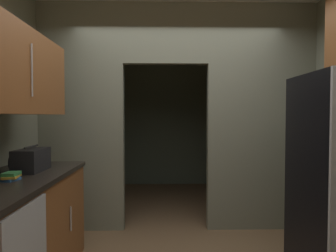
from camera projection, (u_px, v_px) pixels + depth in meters
The scene contains 6 objects.
kitchen_partition at pixel (181, 109), 3.63m from camera, with size 3.40×0.12×2.79m.
adjoining_room_shell at pixel (172, 117), 5.35m from camera, with size 3.40×2.50×2.79m.
lower_cabinet_run at pixel (11, 239), 2.23m from camera, with size 0.70×1.71×0.94m.
upper_cabinet_counterside at pixel (7, 70), 2.19m from camera, with size 0.36×1.54×0.66m.
boombox at pixel (31, 160), 2.52m from camera, with size 0.21×0.36×0.22m.
book_stack at pixel (11, 176), 2.16m from camera, with size 0.12×0.17×0.06m.
Camera 1 is at (-0.19, -2.28, 1.41)m, focal length 31.23 mm.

